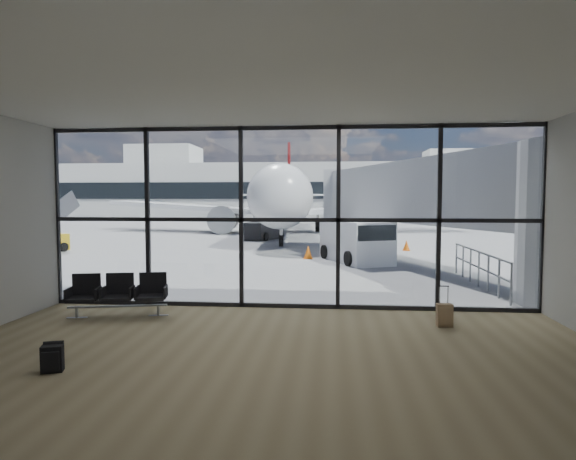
% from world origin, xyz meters
% --- Properties ---
extents(ground, '(220.00, 220.00, 0.00)m').
position_xyz_m(ground, '(0.00, 40.00, 0.00)').
color(ground, slate).
rests_on(ground, ground).
extents(lounge_shell, '(12.02, 8.01, 4.51)m').
position_xyz_m(lounge_shell, '(0.00, -4.80, 2.65)').
color(lounge_shell, brown).
rests_on(lounge_shell, ground).
extents(glass_curtain_wall, '(12.10, 0.12, 4.50)m').
position_xyz_m(glass_curtain_wall, '(0.00, 0.00, 2.25)').
color(glass_curtain_wall, white).
rests_on(glass_curtain_wall, ground).
extents(jet_bridge, '(8.00, 16.50, 4.33)m').
position_xyz_m(jet_bridge, '(4.90, 7.07, 2.76)').
color(jet_bridge, '#A6A8AB').
rests_on(jet_bridge, ground).
extents(apron_railing, '(0.06, 5.46, 1.11)m').
position_xyz_m(apron_railing, '(5.60, 3.50, 0.72)').
color(apron_railing, gray).
rests_on(apron_railing, ground).
extents(far_terminal, '(80.00, 12.20, 11.00)m').
position_xyz_m(far_terminal, '(-0.59, 61.97, 4.21)').
color(far_terminal, beige).
rests_on(far_terminal, ground).
extents(tree_0, '(4.95, 4.95, 7.12)m').
position_xyz_m(tree_0, '(-45.00, 72.00, 4.63)').
color(tree_0, '#382619').
rests_on(tree_0, ground).
extents(tree_1, '(5.61, 5.61, 8.07)m').
position_xyz_m(tree_1, '(-39.00, 72.00, 5.25)').
color(tree_1, '#382619').
rests_on(tree_1, ground).
extents(tree_2, '(6.27, 6.27, 9.03)m').
position_xyz_m(tree_2, '(-33.00, 72.00, 5.88)').
color(tree_2, '#382619').
rests_on(tree_2, ground).
extents(tree_3, '(4.95, 4.95, 7.12)m').
position_xyz_m(tree_3, '(-27.00, 72.00, 4.63)').
color(tree_3, '#382619').
rests_on(tree_3, ground).
extents(tree_4, '(5.61, 5.61, 8.07)m').
position_xyz_m(tree_4, '(-21.00, 72.00, 5.25)').
color(tree_4, '#382619').
rests_on(tree_4, ground).
extents(tree_5, '(6.27, 6.27, 9.03)m').
position_xyz_m(tree_5, '(-15.00, 72.00, 5.88)').
color(tree_5, '#382619').
rests_on(tree_5, ground).
extents(seating_row, '(2.21, 1.04, 0.98)m').
position_xyz_m(seating_row, '(-3.87, -1.16, 0.54)').
color(seating_row, gray).
rests_on(seating_row, ground).
extents(backpack, '(0.36, 0.35, 0.47)m').
position_xyz_m(backpack, '(-3.29, -4.80, 0.23)').
color(backpack, black).
rests_on(backpack, ground).
extents(suitcase, '(0.33, 0.25, 0.87)m').
position_xyz_m(suitcase, '(3.43, -1.51, 0.26)').
color(suitcase, olive).
rests_on(suitcase, ground).
extents(airliner, '(30.90, 35.85, 9.23)m').
position_xyz_m(airliner, '(-2.85, 29.43, 2.81)').
color(airliner, silver).
rests_on(airliner, ground).
extents(service_van, '(3.18, 4.45, 1.78)m').
position_xyz_m(service_van, '(2.12, 9.20, 0.91)').
color(service_van, white).
rests_on(service_van, ground).
extents(belt_loader, '(2.90, 4.61, 2.01)m').
position_xyz_m(belt_loader, '(-3.57, 20.76, 0.68)').
color(belt_loader, black).
rests_on(belt_loader, ground).
extents(mobile_stairs, '(2.74, 3.90, 2.50)m').
position_xyz_m(mobile_stairs, '(-13.97, 11.28, 0.60)').
color(mobile_stairs, gold).
rests_on(mobile_stairs, ground).
extents(traffic_cone_a, '(0.47, 0.47, 0.67)m').
position_xyz_m(traffic_cone_a, '(2.88, 12.17, 0.32)').
color(traffic_cone_a, '#FC550D').
rests_on(traffic_cone_a, ground).
extents(traffic_cone_b, '(0.42, 0.42, 0.61)m').
position_xyz_m(traffic_cone_b, '(-0.02, 10.07, 0.29)').
color(traffic_cone_b, orange).
rests_on(traffic_cone_b, ground).
extents(traffic_cone_c, '(0.39, 0.39, 0.55)m').
position_xyz_m(traffic_cone_c, '(5.00, 14.06, 0.26)').
color(traffic_cone_c, orange).
rests_on(traffic_cone_c, ground).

